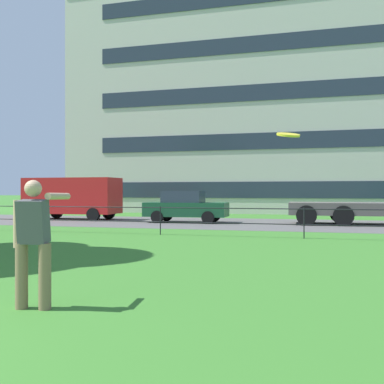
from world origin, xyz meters
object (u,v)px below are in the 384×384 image
Objects in this scene: frisbee at (288,135)px; car_dark_green_right at (186,207)px; person_thrower at (34,239)px; panel_van_center at (73,196)px; apartment_building_background at (331,102)px.

car_dark_green_right is (-5.81, 16.00, -1.40)m from frisbee.
frisbee is (3.22, 0.26, 1.28)m from person_thrower.
panel_van_center is at bearing 118.39° from person_thrower.
panel_van_center is at bearing 175.26° from car_dark_green_right.
apartment_building_background is at bearing 81.23° from person_thrower.
panel_van_center is at bearing 126.64° from frisbee.
person_thrower is at bearing -61.61° from panel_van_center.
person_thrower is at bearing -175.47° from frisbee.
apartment_building_background is (7.33, 14.50, 7.53)m from car_dark_green_right.
panel_van_center reaches higher than person_thrower.
car_dark_green_right is at bearing -4.74° from panel_van_center.
panel_van_center is 1.24× the size of car_dark_green_right.
person_thrower is 0.41× the size of car_dark_green_right.
car_dark_green_right is 17.91m from apartment_building_background.
person_thrower is 3.48m from frisbee.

